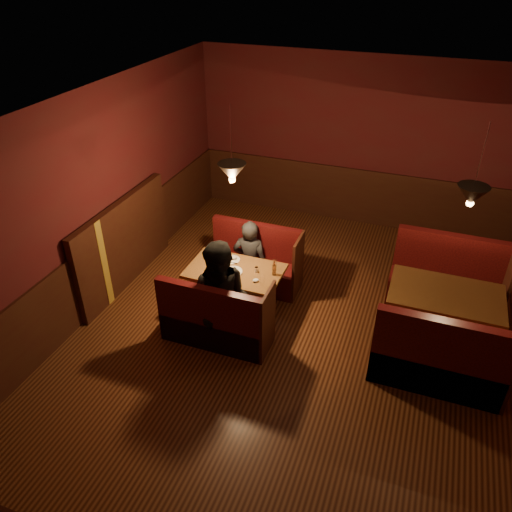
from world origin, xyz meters
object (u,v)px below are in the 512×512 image
(main_bench_far, at_px, (255,266))
(diner_b, at_px, (222,283))
(second_table, at_px, (444,306))
(main_bench_near, at_px, (216,325))
(second_bench_far, at_px, (446,285))
(second_bench_near, at_px, (439,364))
(diner_a, at_px, (250,243))
(main_table, at_px, (236,279))

(main_bench_far, bearing_deg, diner_b, -87.52)
(main_bench_far, distance_m, second_table, 2.66)
(main_bench_far, distance_m, main_bench_near, 1.42)
(second_bench_far, relative_size, second_bench_near, 1.00)
(main_bench_near, relative_size, diner_a, 0.99)
(diner_a, bearing_deg, second_bench_far, -177.00)
(main_table, xyz_separation_m, main_bench_far, (0.01, 0.71, -0.22))
(second_bench_far, bearing_deg, main_bench_near, -145.58)
(main_bench_far, xyz_separation_m, second_bench_far, (2.65, 0.40, 0.04))
(second_bench_far, bearing_deg, main_table, -157.50)
(main_table, relative_size, second_bench_far, 0.84)
(diner_a, bearing_deg, main_table, 89.31)
(diner_a, relative_size, diner_b, 0.79)
(main_table, xyz_separation_m, second_bench_near, (2.66, -0.50, -0.18))
(second_bench_near, bearing_deg, main_bench_near, -175.36)
(main_table, relative_size, main_bench_near, 0.91)
(main_bench_far, relative_size, second_bench_near, 0.93)
(main_table, height_order, second_table, main_table)
(diner_b, bearing_deg, main_bench_near, -128.87)
(diner_a, bearing_deg, second_bench_near, 150.81)
(main_bench_far, distance_m, diner_b, 1.42)
(main_bench_far, bearing_deg, main_table, -91.21)
(second_table, relative_size, second_bench_near, 0.90)
(main_table, distance_m, main_bench_near, 0.74)
(main_bench_far, height_order, main_bench_near, same)
(main_bench_near, height_order, second_bench_far, second_bench_far)
(main_table, bearing_deg, second_table, 6.58)
(main_bench_near, height_order, second_table, main_bench_near)
(main_bench_far, height_order, diner_b, diner_b)
(diner_a, distance_m, diner_b, 1.29)
(main_bench_near, distance_m, diner_b, 0.59)
(second_table, relative_size, second_bench_far, 0.90)
(main_bench_near, height_order, diner_b, diner_b)
(main_table, xyz_separation_m, main_bench_near, (0.01, -0.71, -0.22))
(second_table, bearing_deg, main_table, -173.42)
(second_table, relative_size, diner_b, 0.77)
(second_table, xyz_separation_m, diner_a, (-2.70, 0.38, 0.13))
(main_bench_far, distance_m, second_bench_near, 2.91)
(main_bench_near, xyz_separation_m, diner_a, (-0.08, 1.39, 0.40))
(second_table, relative_size, diner_a, 0.96)
(second_bench_far, xyz_separation_m, diner_b, (-2.59, -1.70, 0.54))
(second_table, distance_m, second_bench_near, 0.83)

